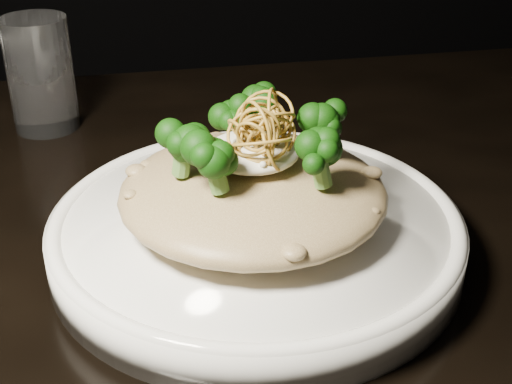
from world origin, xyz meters
The scene contains 7 objects.
table centered at (0.00, 0.00, 0.67)m, with size 1.10×0.80×0.75m.
plate centered at (0.07, -0.05, 0.77)m, with size 0.32×0.32×0.03m, color white.
risotto centered at (0.06, -0.05, 0.81)m, with size 0.20×0.20×0.05m, color brown.
broccoli centered at (0.06, -0.05, 0.86)m, with size 0.15×0.15×0.05m, color black, non-canonical shape.
cheese centered at (0.07, -0.05, 0.84)m, with size 0.07×0.07×0.02m, color white.
shallots centered at (0.07, -0.05, 0.87)m, with size 0.06×0.06×0.04m, color brown, non-canonical shape.
drinking_glass centered at (-0.11, 0.24, 0.81)m, with size 0.07×0.07×0.12m, color white.
Camera 1 is at (-0.02, -0.52, 1.07)m, focal length 50.00 mm.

